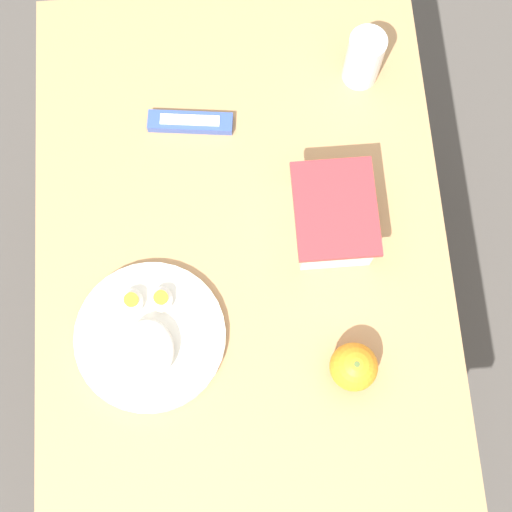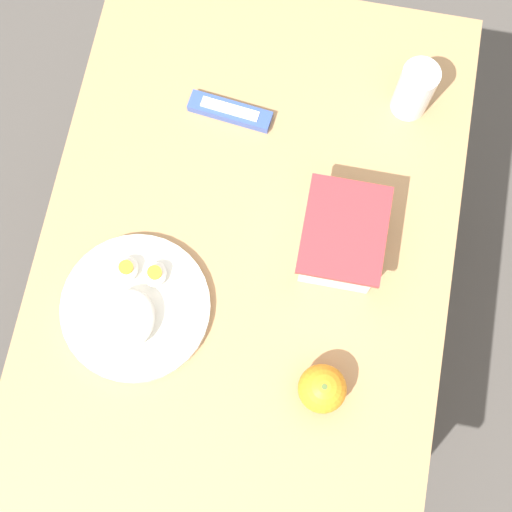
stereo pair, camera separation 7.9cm
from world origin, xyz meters
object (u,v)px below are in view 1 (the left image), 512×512
object	(u,v)px
rice_plate	(151,338)
drinking_glass	(365,58)
orange_fruit	(355,367)
candy_bar	(191,122)
food_container	(334,218)

from	to	relation	value
rice_plate	drinking_glass	xyz separation A→B (m)	(-0.46, 0.40, 0.04)
orange_fruit	rice_plate	distance (m)	0.34
orange_fruit	candy_bar	xyz separation A→B (m)	(-0.46, -0.24, -0.03)
rice_plate	candy_bar	distance (m)	0.39
rice_plate	orange_fruit	bearing A→B (deg)	77.11
drinking_glass	orange_fruit	bearing A→B (deg)	-7.94
rice_plate	candy_bar	bearing A→B (deg)	167.36
food_container	drinking_glass	distance (m)	0.30
candy_bar	orange_fruit	bearing A→B (deg)	27.63
food_container	drinking_glass	size ratio (longest dim) A/B	1.46
food_container	rice_plate	xyz separation A→B (m)	(0.18, -0.32, -0.02)
food_container	rice_plate	distance (m)	0.37
food_container	candy_bar	bearing A→B (deg)	-131.91
rice_plate	food_container	bearing A→B (deg)	118.91
candy_bar	food_container	bearing A→B (deg)	48.09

